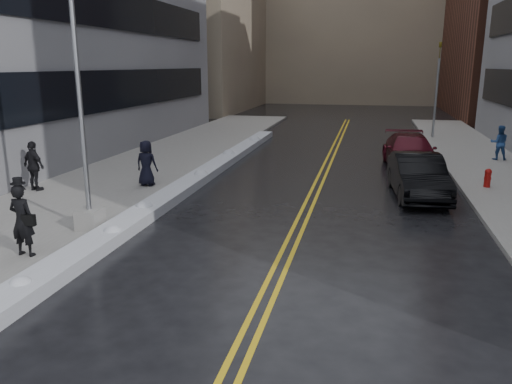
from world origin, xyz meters
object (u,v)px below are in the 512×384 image
Objects in this scene: car_black at (418,176)px; fire_hydrant at (488,177)px; lamppost at (84,147)px; pedestrian_c at (146,163)px; traffic_signal at (437,87)px; pedestrian_fedora at (22,220)px; pedestrian_d at (34,166)px; car_maroon at (410,152)px; pedestrian_east at (499,143)px.

fire_hydrant is at bearing 24.72° from car_black.
lamppost reaches higher than pedestrian_c.
car_black is (-2.73, -1.58, 0.24)m from fire_hydrant.
fire_hydrant is 14.30m from traffic_signal.
pedestrian_d is at bearing -53.14° from pedestrian_fedora.
car_black is (-2.23, -15.58, -2.61)m from traffic_signal.
pedestrian_c is at bearing 97.28° from lamppost.
fire_hydrant is at bearing -138.48° from pedestrian_fedora.
traffic_signal is 10.72m from car_maroon.
fire_hydrant is at bearing -58.96° from car_maroon.
car_black is at bearing -136.42° from pedestrian_fedora.
pedestrian_fedora is at bearing 49.35° from pedestrian_east.
pedestrian_fedora is (-0.47, -2.22, -1.47)m from lamppost.
pedestrian_d is at bearing 28.44° from pedestrian_c.
pedestrian_d is at bearing -131.52° from traffic_signal.
pedestrian_d reaches higher than car_maroon.
pedestrian_d is 0.34× the size of car_maroon.
lamppost reaches higher than car_black.
pedestrian_east reaches higher than fire_hydrant.
pedestrian_fedora is at bearing -141.33° from fire_hydrant.
fire_hydrant is 0.41× the size of pedestrian_c.
pedestrian_fedora is 17.31m from car_maroon.
pedestrian_east is at bearing -73.61° from traffic_signal.
lamppost reaches higher than pedestrian_d.
pedestrian_d reaches higher than car_black.
pedestrian_d is (-16.73, -4.34, 0.54)m from fire_hydrant.
pedestrian_east is (18.50, 10.65, -0.08)m from pedestrian_d.
traffic_signal is at bearing 74.35° from car_maroon.
pedestrian_east is (14.53, 16.53, -0.06)m from pedestrian_fedora.
car_maroon is at bearing 50.80° from lamppost.
pedestrian_c is at bearing -85.52° from pedestrian_fedora.
car_maroon is at bearing 30.05° from pedestrian_east.
car_maroon is (0.08, 5.41, 0.00)m from car_black.
pedestrian_d is 1.10× the size of pedestrian_east.
car_black is 5.41m from car_maroon.
pedestrian_c is at bearing -179.29° from car_black.
traffic_signal is (-0.50, 14.00, 2.85)m from fire_hydrant.
pedestrian_d is (-3.97, 5.88, 0.02)m from pedestrian_fedora.
pedestrian_fedora is at bearing -129.46° from car_maroon.
pedestrian_fedora reaches higher than car_black.
fire_hydrant is at bearing 33.04° from lamppost.
car_maroon is (-2.15, -10.17, -2.61)m from traffic_signal.
pedestrian_fedora is at bearing 143.49° from pedestrian_d.
pedestrian_fedora is at bearing 95.89° from pedestrian_c.
lamppost reaches higher than traffic_signal.
pedestrian_east is 0.31× the size of car_maroon.
fire_hydrant is 17.30m from pedestrian_d.
fire_hydrant is (12.30, 8.00, -1.98)m from lamppost.
pedestrian_fedora is (-12.77, -10.22, 0.51)m from fire_hydrant.
lamppost reaches higher than pedestrian_fedora.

